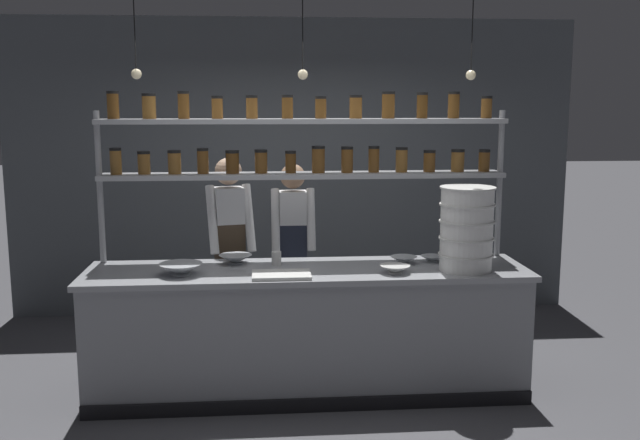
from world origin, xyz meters
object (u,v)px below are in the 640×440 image
Objects in this scene: container_stack at (467,229)px; prep_bowl_near_left at (181,269)px; chef_left at (230,247)px; prep_bowl_far_left at (235,259)px; cutting_board at (281,275)px; serving_cup_front at (276,258)px; chef_center at (293,247)px; prep_bowl_center_back at (395,269)px; prep_bowl_near_right at (404,260)px; spice_shelf_unit at (303,152)px; prep_bowl_center_front at (432,259)px.

container_stack reaches higher than prep_bowl_near_left.
prep_bowl_far_left is at bearing -95.69° from chef_left.
serving_cup_front reaches higher than cutting_board.
serving_cup_front is (0.36, -0.50, 0.01)m from chef_left.
chef_center is 7.58× the size of prep_bowl_center_back.
prep_bowl_near_right is at bearing 19.66° from cutting_board.
spice_shelf_unit is 1.24m from prep_bowl_center_front.
spice_shelf_unit is 1.25m from prep_bowl_near_left.
prep_bowl_center_back is 0.32m from prep_bowl_near_right.
prep_bowl_center_front is at bearing -34.30° from chef_center.
prep_bowl_center_back reaches higher than cutting_board.
prep_bowl_far_left is 0.31m from serving_cup_front.
serving_cup_front is at bearing -67.82° from chef_left.
cutting_board is 0.54m from prep_bowl_far_left.
spice_shelf_unit reaches higher than prep_bowl_far_left.
spice_shelf_unit is 0.82m from serving_cup_front.
cutting_board is at bearing -177.92° from prep_bowl_center_back.
spice_shelf_unit reaches higher than prep_bowl_near_left.
prep_bowl_near_left is 1.52× the size of prep_bowl_near_right.
serving_cup_front reaches higher than prep_bowl_far_left.
spice_shelf_unit is 0.99m from cutting_board.
chef_center is at bearing 136.86° from prep_bowl_near_right.
cutting_board is at bearing -108.75° from spice_shelf_unit.
prep_bowl_near_right is (1.29, -0.52, -0.01)m from chef_left.
spice_shelf_unit reaches higher than prep_bowl_center_front.
cutting_board is 1.64× the size of prep_bowl_far_left.
spice_shelf_unit is at bearing 43.89° from serving_cup_front.
prep_bowl_far_left is (0.36, 0.33, -0.01)m from prep_bowl_near_left.
prep_bowl_center_front is at bearing 17.92° from cutting_board.
chef_center reaches higher than prep_bowl_far_left.
prep_bowl_center_front is (1.51, -0.48, -0.02)m from chef_left.
prep_bowl_far_left is at bearing -125.37° from chef_center.
container_stack is 2.00× the size of prep_bowl_near_left.
serving_cup_front is (0.30, -0.08, 0.02)m from prep_bowl_far_left.
prep_bowl_near_left reaches higher than prep_bowl_center_front.
chef_left is 7.91× the size of prep_bowl_center_back.
prep_bowl_center_front is 0.70× the size of prep_bowl_far_left.
container_stack is 1.48× the size of cutting_board.
serving_cup_front is at bearing 178.70° from prep_bowl_near_right.
chef_left is 5.60× the size of prep_bowl_near_left.
prep_bowl_near_right reaches higher than cutting_board.
chef_center is at bearing 140.39° from container_stack.
prep_bowl_near_left is at bearing -152.76° from spice_shelf_unit.
chef_center reaches higher than serving_cup_front.
prep_bowl_near_left is (-0.69, 0.10, 0.03)m from cutting_board.
chef_left reaches higher than prep_bowl_far_left.
prep_bowl_near_right is at bearing 148.64° from container_stack.
prep_bowl_near_left reaches higher than prep_bowl_far_left.
chef_center is 15.71× the size of serving_cup_front.
spice_shelf_unit is 1.90× the size of chef_center.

